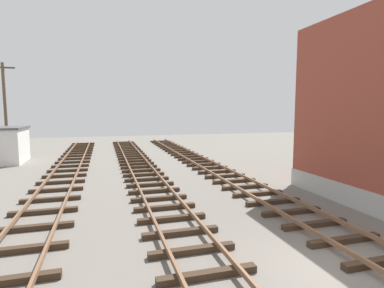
{
  "coord_description": "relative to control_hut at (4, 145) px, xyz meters",
  "views": [
    {
      "loc": [
        -5.6,
        -5.86,
        4.01
      ],
      "look_at": [
        -0.08,
        13.1,
        1.82
      ],
      "focal_mm": 28.49,
      "sensor_mm": 36.0,
      "label": 1
    }
  ],
  "objects": [
    {
      "name": "control_hut",
      "position": [
        0.0,
        0.0,
        0.0
      ],
      "size": [
        3.0,
        3.8,
        2.76
      ],
      "color": "silver",
      "rests_on": "ground"
    },
    {
      "name": "utility_pole_far",
      "position": [
        -0.34,
        2.21,
        2.73
      ],
      "size": [
        1.8,
        0.24,
        7.85
      ],
      "color": "brown",
      "rests_on": "ground"
    },
    {
      "name": "track_near_building",
      "position": [
        14.24,
        -20.27,
        -1.26
      ],
      "size": [
        2.5,
        66.02,
        0.32
      ],
      "color": "#38281C",
      "rests_on": "ground"
    },
    {
      "name": "ground_plane",
      "position": [
        12.93,
        -20.27,
        -1.39
      ],
      "size": [
        85.83,
        85.83,
        0.0
      ],
      "primitive_type": "plane",
      "color": "slate"
    }
  ]
}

